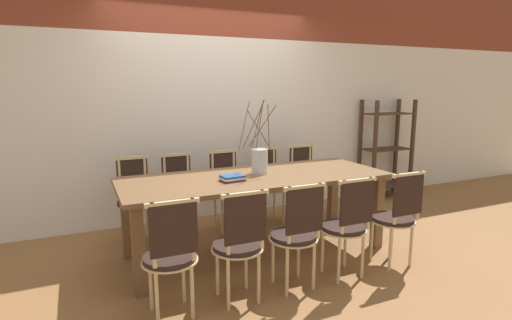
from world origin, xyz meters
TOP-DOWN VIEW (x-y plane):
  - ground_plane at (0.00, 0.00)m, footprint 16.00×16.00m
  - wall_rear at (0.00, 1.31)m, footprint 12.00×0.06m
  - dining_table at (0.00, 0.00)m, footprint 2.53×0.97m
  - chair_near_leftend at (-1.00, -0.79)m, footprint 0.39×0.39m
  - chair_near_left at (-0.49, -0.79)m, footprint 0.39×0.39m
  - chair_near_center at (-0.01, -0.79)m, footprint 0.39×0.39m
  - chair_near_right at (0.48, -0.79)m, footprint 0.39×0.39m
  - chair_near_rightend at (1.02, -0.79)m, footprint 0.39×0.39m
  - chair_far_leftend at (-1.02, 0.79)m, footprint 0.39×0.39m
  - chair_far_left at (-0.55, 0.79)m, footprint 0.39×0.39m
  - chair_far_center at (-0.01, 0.79)m, footprint 0.39×0.39m
  - chair_far_right at (0.52, 0.79)m, footprint 0.39×0.39m
  - chair_far_rightend at (1.03, 0.79)m, footprint 0.39×0.39m
  - vase_centerpiece at (0.07, 0.07)m, footprint 0.42×0.38m
  - book_stack at (-0.28, -0.10)m, footprint 0.23×0.19m
  - shelving_rack at (2.54, 1.06)m, footprint 0.73×0.36m

SIDE VIEW (x-z plane):
  - ground_plane at x=0.00m, z-range 0.00..0.00m
  - chair_near_leftend at x=-1.00m, z-range 0.04..0.92m
  - chair_near_left at x=-0.49m, z-range 0.04..0.92m
  - chair_near_center at x=-0.01m, z-range 0.04..0.92m
  - chair_near_right at x=0.48m, z-range 0.04..0.92m
  - chair_near_rightend at x=1.02m, z-range 0.04..0.92m
  - chair_far_leftend at x=-1.02m, z-range 0.04..0.92m
  - chair_far_left at x=-0.55m, z-range 0.04..0.92m
  - chair_far_center at x=-0.01m, z-range 0.04..0.92m
  - chair_far_right at x=0.52m, z-range 0.04..0.92m
  - chair_far_rightend at x=1.03m, z-range 0.04..0.92m
  - dining_table at x=0.00m, z-range 0.29..1.06m
  - shelving_rack at x=2.54m, z-range 0.00..1.41m
  - book_stack at x=-0.28m, z-range 0.77..0.82m
  - vase_centerpiece at x=0.07m, z-range 0.55..1.25m
  - wall_rear at x=0.00m, z-range 0.00..3.20m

